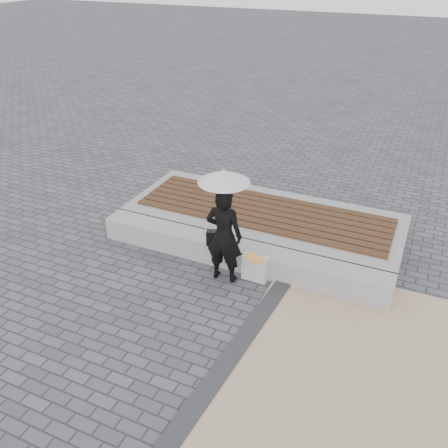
# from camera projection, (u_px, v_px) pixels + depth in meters

# --- Properties ---
(ground) EXTENTS (80.00, 80.00, 0.00)m
(ground) POSITION_uv_depth(u_px,v_px,m) (194.00, 322.00, 6.76)
(ground) COLOR #525257
(ground) RESTS_ON ground
(terrazzo_zone) EXTENTS (5.00, 5.00, 0.02)m
(terrazzo_zone) POSITION_uv_depth(u_px,v_px,m) (432.00, 431.00, 5.22)
(terrazzo_zone) COLOR tan
(terrazzo_zone) RESTS_ON ground
(edging_band) EXTENTS (0.61, 5.20, 0.04)m
(edging_band) POSITION_uv_depth(u_px,v_px,m) (228.00, 362.00, 6.09)
(edging_band) COLOR #313134
(edging_band) RESTS_ON ground
(seating_ledge) EXTENTS (5.00, 0.45, 0.40)m
(seating_ledge) POSITION_uv_depth(u_px,v_px,m) (238.00, 254.00, 7.93)
(seating_ledge) COLOR #ABAAA6
(seating_ledge) RESTS_ON ground
(timber_platform) EXTENTS (5.00, 2.00, 0.40)m
(timber_platform) POSITION_uv_depth(u_px,v_px,m) (263.00, 222.00, 8.87)
(timber_platform) COLOR #999994
(timber_platform) RESTS_ON ground
(timber_decking) EXTENTS (4.60, 1.40, 0.04)m
(timber_decking) POSITION_uv_depth(u_px,v_px,m) (264.00, 211.00, 8.77)
(timber_decking) COLOR #55341E
(timber_decking) RESTS_ON timber_platform
(woman) EXTENTS (0.60, 0.42, 1.59)m
(woman) POSITION_uv_depth(u_px,v_px,m) (224.00, 236.00, 7.29)
(woman) COLOR black
(woman) RESTS_ON ground
(parasol) EXTENTS (0.77, 0.77, 0.98)m
(parasol) POSITION_uv_depth(u_px,v_px,m) (224.00, 176.00, 6.80)
(parasol) COLOR silver
(parasol) RESTS_ON ground
(handbag) EXTENTS (0.39, 0.23, 0.26)m
(handbag) POSITION_uv_depth(u_px,v_px,m) (218.00, 238.00, 7.74)
(handbag) COLOR black
(handbag) RESTS_ON seating_ledge
(canvas_tote) EXTENTS (0.41, 0.18, 0.43)m
(canvas_tote) POSITION_uv_depth(u_px,v_px,m) (255.00, 268.00, 7.56)
(canvas_tote) COLOR beige
(canvas_tote) RESTS_ON ground
(magazine) EXTENTS (0.35, 0.31, 0.01)m
(magazine) POSITION_uv_depth(u_px,v_px,m) (254.00, 258.00, 7.41)
(magazine) COLOR red
(magazine) RESTS_ON canvas_tote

